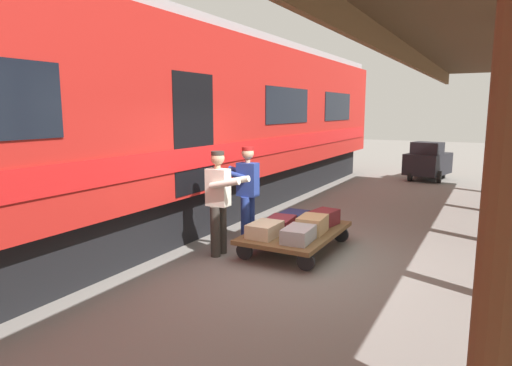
% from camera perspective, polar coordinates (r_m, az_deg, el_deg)
% --- Properties ---
extents(ground_plane, '(60.00, 60.00, 0.00)m').
position_cam_1_polar(ground_plane, '(6.94, 6.14, -10.44)').
color(ground_plane, slate).
extents(platform_canopy, '(3.20, 17.00, 3.56)m').
position_cam_1_polar(platform_canopy, '(6.12, 29.98, 16.55)').
color(platform_canopy, brown).
rests_on(platform_canopy, ground_plane).
extents(train_car, '(3.02, 21.43, 4.00)m').
position_cam_1_polar(train_car, '(8.50, -16.13, 7.07)').
color(train_car, '#B21E19').
rests_on(train_car, ground_plane).
extents(luggage_cart, '(1.32, 2.07, 0.35)m').
position_cam_1_polar(luggage_cart, '(7.54, 5.13, -6.41)').
color(luggage_cart, brown).
rests_on(luggage_cart, ground_plane).
extents(suitcase_gray_aluminum, '(0.44, 0.64, 0.22)m').
position_cam_1_polar(suitcase_gray_aluminum, '(6.89, 5.51, -6.57)').
color(suitcase_gray_aluminum, '#9EA0A5').
rests_on(suitcase_gray_aluminum, luggage_cart).
extents(suitcase_maroon_trunk, '(0.44, 0.57, 0.26)m').
position_cam_1_polar(suitcase_maroon_trunk, '(7.91, 8.76, -4.40)').
color(suitcase_maroon_trunk, maroon).
rests_on(suitcase_maroon_trunk, luggage_cart).
extents(suitcase_navy_fabric, '(0.42, 0.55, 0.17)m').
position_cam_1_polar(suitcase_navy_fabric, '(8.13, 4.84, -4.29)').
color(suitcase_navy_fabric, navy).
rests_on(suitcase_navy_fabric, luggage_cart).
extents(suitcase_cream_canvas, '(0.42, 0.60, 0.22)m').
position_cam_1_polar(suitcase_cream_canvas, '(7.13, 1.14, -5.99)').
color(suitcase_cream_canvas, beige).
rests_on(suitcase_cream_canvas, luggage_cart).
extents(suitcase_tan_vintage, '(0.45, 0.58, 0.27)m').
position_cam_1_polar(suitcase_tan_vintage, '(7.39, 7.25, -5.29)').
color(suitcase_tan_vintage, tan).
rests_on(suitcase_tan_vintage, luggage_cart).
extents(suitcase_burgundy_valise, '(0.48, 0.64, 0.19)m').
position_cam_1_polar(suitcase_burgundy_valise, '(7.62, 3.11, -5.12)').
color(suitcase_burgundy_valise, maroon).
rests_on(suitcase_burgundy_valise, luggage_cart).
extents(porter_in_overalls, '(0.67, 0.43, 1.70)m').
position_cam_1_polar(porter_in_overalls, '(7.96, -1.19, -0.92)').
color(porter_in_overalls, navy).
rests_on(porter_in_overalls, ground_plane).
extents(porter_by_door, '(0.67, 0.43, 1.70)m').
position_cam_1_polar(porter_by_door, '(7.16, -4.74, -2.11)').
color(porter_by_door, '#332D28').
rests_on(porter_by_door, ground_plane).
extents(baggage_tug, '(1.44, 1.90, 1.30)m').
position_cam_1_polar(baggage_tug, '(16.10, 21.17, 2.59)').
color(baggage_tug, black).
rests_on(baggage_tug, ground_plane).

